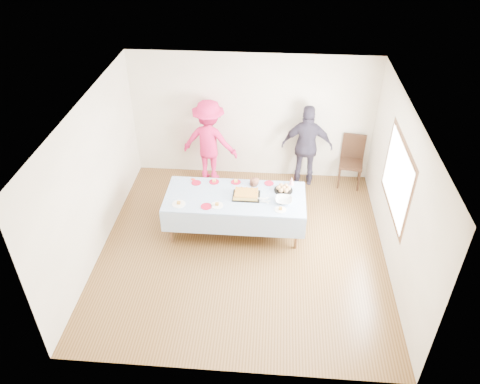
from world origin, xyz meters
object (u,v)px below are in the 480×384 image
object	(u,v)px
birthday_cake	(246,194)
adult_left	(209,142)
party_table	(235,198)
dining_chair	(352,158)

from	to	relation	value
birthday_cake	adult_left	xyz separation A→B (m)	(-0.89, 1.70, 0.09)
party_table	birthday_cake	bearing A→B (deg)	2.02
party_table	adult_left	distance (m)	1.85
party_table	dining_chair	size ratio (longest dim) A/B	2.29
adult_left	birthday_cake	bearing A→B (deg)	127.57
adult_left	dining_chair	bearing A→B (deg)	-168.20
party_table	dining_chair	bearing A→B (deg)	38.21
dining_chair	party_table	bearing A→B (deg)	-132.72
dining_chair	adult_left	size ratio (longest dim) A/B	0.60
birthday_cake	dining_chair	size ratio (longest dim) A/B	0.44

